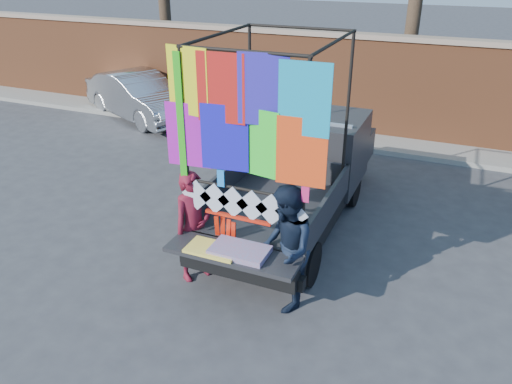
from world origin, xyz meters
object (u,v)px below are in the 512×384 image
at_px(man, 286,249).
at_px(sedan, 139,96).
at_px(woman, 194,226).
at_px(pickup_truck, 303,169).

bearing_deg(man, sedan, -157.46).
bearing_deg(woman, man, -64.71).
bearing_deg(woman, sedan, 70.19).
bearing_deg(sedan, man, -108.58).
relative_size(pickup_truck, man, 3.04).
relative_size(pickup_truck, sedan, 1.35).
relative_size(sedan, man, 2.26).
distance_m(pickup_truck, sedan, 7.20).
bearing_deg(sedan, woman, -114.87).
bearing_deg(man, pickup_truck, 169.13).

